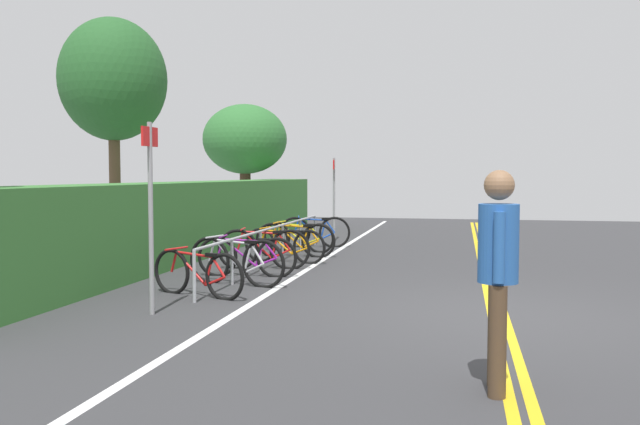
% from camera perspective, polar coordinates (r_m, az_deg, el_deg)
% --- Properties ---
extents(ground_plane, '(35.62, 13.50, 0.05)m').
position_cam_1_polar(ground_plane, '(8.65, 15.09, -8.64)').
color(ground_plane, '#353538').
extents(centre_line_yellow_inner, '(32.06, 0.10, 0.00)m').
position_cam_1_polar(centre_line_yellow_inner, '(8.65, 15.63, -8.47)').
color(centre_line_yellow_inner, gold).
rests_on(centre_line_yellow_inner, ground_plane).
extents(centre_line_yellow_outer, '(32.06, 0.10, 0.00)m').
position_cam_1_polar(centre_line_yellow_outer, '(8.64, 14.56, -8.47)').
color(centre_line_yellow_outer, gold).
rests_on(centre_line_yellow_outer, ground_plane).
extents(bike_lane_stripe_white, '(32.06, 0.12, 0.00)m').
position_cam_1_polar(bike_lane_stripe_white, '(9.06, -5.90, -7.83)').
color(bike_lane_stripe_white, white).
rests_on(bike_lane_stripe_white, ground_plane).
extents(bike_rack, '(7.60, 0.05, 0.74)m').
position_cam_1_polar(bike_rack, '(12.70, -4.16, -2.03)').
color(bike_rack, '#9EA0A5').
rests_on(bike_rack, ground_plane).
extents(bicycle_0, '(0.66, 1.61, 0.71)m').
position_cam_1_polar(bicycle_0, '(9.66, -10.52, -5.19)').
color(bicycle_0, black).
rests_on(bicycle_0, ground_plane).
extents(bicycle_1, '(0.58, 1.75, 0.79)m').
position_cam_1_polar(bicycle_1, '(10.55, -7.25, -4.21)').
color(bicycle_1, black).
rests_on(bicycle_1, ground_plane).
extents(bicycle_2, '(0.46, 1.75, 0.73)m').
position_cam_1_polar(bicycle_2, '(11.40, -6.31, -3.80)').
color(bicycle_2, black).
rests_on(bicycle_2, ground_plane).
extents(bicycle_3, '(0.46, 1.72, 0.78)m').
position_cam_1_polar(bicycle_3, '(12.29, -4.86, -3.15)').
color(bicycle_3, black).
rests_on(bicycle_3, ground_plane).
extents(bicycle_4, '(0.48, 1.75, 0.72)m').
position_cam_1_polar(bicycle_4, '(13.15, -3.07, -2.86)').
color(bicycle_4, black).
rests_on(bicycle_4, ground_plane).
extents(bicycle_5, '(0.46, 1.76, 0.76)m').
position_cam_1_polar(bicycle_5, '(14.04, -2.15, -2.38)').
color(bicycle_5, black).
rests_on(bicycle_5, ground_plane).
extents(bicycle_6, '(0.51, 1.74, 0.70)m').
position_cam_1_polar(bicycle_6, '(15.00, -1.89, -2.12)').
color(bicycle_6, black).
rests_on(bicycle_6, ground_plane).
extents(bicycle_7, '(0.56, 1.67, 0.78)m').
position_cam_1_polar(bicycle_7, '(15.84, -0.45, -1.70)').
color(bicycle_7, black).
rests_on(bicycle_7, ground_plane).
extents(pedestrian, '(0.49, 0.32, 1.79)m').
position_cam_1_polar(pedestrian, '(5.47, 15.11, -4.30)').
color(pedestrian, '#4C3826').
rests_on(pedestrian, ground_plane).
extents(sign_post_near, '(0.36, 0.06, 2.39)m').
position_cam_1_polar(sign_post_near, '(8.44, -14.41, 1.05)').
color(sign_post_near, gray).
rests_on(sign_post_near, ground_plane).
extents(sign_post_far, '(0.36, 0.07, 2.18)m').
position_cam_1_polar(sign_post_far, '(17.26, 1.22, 1.88)').
color(sign_post_far, gray).
rests_on(sign_post_far, ground_plane).
extents(hedge_backdrop, '(16.55, 1.25, 1.58)m').
position_cam_1_polar(hedge_backdrop, '(14.84, -10.78, -0.44)').
color(hedge_backdrop, '#387533').
rests_on(hedge_backdrop, ground_plane).
extents(tree_mid, '(2.34, 2.34, 5.17)m').
position_cam_1_polar(tree_mid, '(15.47, -17.42, 10.80)').
color(tree_mid, brown).
rests_on(tree_mid, ground_plane).
extents(tree_far_right, '(2.73, 2.73, 4.02)m').
position_cam_1_polar(tree_far_right, '(21.75, -6.49, 6.24)').
color(tree_far_right, '#473323').
rests_on(tree_far_right, ground_plane).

